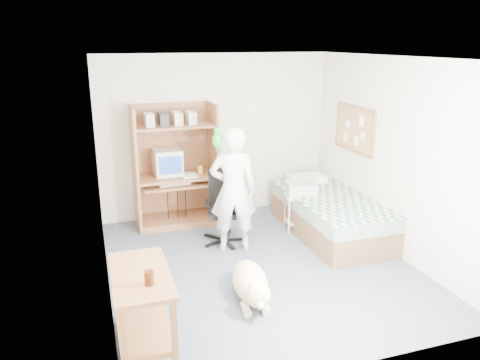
{
  "coord_description": "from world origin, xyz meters",
  "views": [
    {
      "loc": [
        -1.85,
        -4.92,
        2.69
      ],
      "look_at": [
        -0.17,
        0.25,
        1.05
      ],
      "focal_mm": 35.0,
      "sensor_mm": 36.0,
      "label": 1
    }
  ],
  "objects": [
    {
      "name": "wall_right",
      "position": [
        1.8,
        0.0,
        1.25
      ],
      "size": [
        0.02,
        4.0,
        2.5
      ],
      "primitive_type": "cube",
      "color": "beige",
      "rests_on": "floor"
    },
    {
      "name": "corkboard",
      "position": [
        1.77,
        0.9,
        1.45
      ],
      "size": [
        0.04,
        0.94,
        0.66
      ],
      "color": "#9A7045",
      "rests_on": "wall_right"
    },
    {
      "name": "office_chair",
      "position": [
        -0.21,
        0.86,
        0.36
      ],
      "size": [
        0.56,
        0.56,
        1.0
      ],
      "rotation": [
        0.0,
        0.0,
        -0.2
      ],
      "color": "black",
      "rests_on": "floor"
    },
    {
      "name": "wall_left",
      "position": [
        -1.8,
        0.0,
        1.25
      ],
      "size": [
        0.02,
        4.0,
        2.5
      ],
      "primitive_type": "cube",
      "color": "beige",
      "rests_on": "floor"
    },
    {
      "name": "parrot",
      "position": [
        -0.37,
        0.57,
        1.51
      ],
      "size": [
        0.12,
        0.21,
        0.33
      ],
      "rotation": [
        0.0,
        0.0,
        -0.2
      ],
      "color": "#1C8A14",
      "rests_on": "person"
    },
    {
      "name": "dog",
      "position": [
        -0.36,
        -0.71,
        0.19
      ],
      "size": [
        0.48,
        1.14,
        0.43
      ],
      "rotation": [
        0.0,
        0.0,
        -0.15
      ],
      "color": "beige",
      "rests_on": "floor"
    },
    {
      "name": "floor_box_b",
      "position": [
        -1.5,
        -1.38,
        0.04
      ],
      "size": [
        0.2,
        0.24,
        0.08
      ],
      "primitive_type": "cube",
      "rotation": [
        0.0,
        0.0,
        -0.09
      ],
      "color": "#AAAAA5",
      "rests_on": "floor"
    },
    {
      "name": "drink_glass",
      "position": [
        -1.5,
        -1.42,
        0.81
      ],
      "size": [
        0.08,
        0.08,
        0.12
      ],
      "primitive_type": "cylinder",
      "color": "#3F190A",
      "rests_on": "side_desk"
    },
    {
      "name": "printer_cart",
      "position": [
        0.97,
        0.89,
        0.36
      ],
      "size": [
        0.52,
        0.45,
        0.54
      ],
      "rotation": [
        0.0,
        0.0,
        -0.23
      ],
      "color": "silver",
      "rests_on": "floor"
    },
    {
      "name": "ceiling",
      "position": [
        0.0,
        0.0,
        2.5
      ],
      "size": [
        3.6,
        4.0,
        0.02
      ],
      "primitive_type": "cube",
      "color": "white",
      "rests_on": "wall_back"
    },
    {
      "name": "person",
      "position": [
        -0.17,
        0.55,
        0.83
      ],
      "size": [
        0.67,
        0.51,
        1.65
      ],
      "primitive_type": "imported",
      "rotation": [
        0.0,
        0.0,
        2.94
      ],
      "color": "white",
      "rests_on": "floor"
    },
    {
      "name": "crt_monitor",
      "position": [
        -0.81,
        1.75,
        0.96
      ],
      "size": [
        0.41,
        0.44,
        0.38
      ],
      "rotation": [
        0.0,
        0.0,
        0.03
      ],
      "color": "beige",
      "rests_on": "computer_hutch"
    },
    {
      "name": "printer",
      "position": [
        0.97,
        0.89,
        0.63
      ],
      "size": [
        0.48,
        0.41,
        0.18
      ],
      "primitive_type": "cube",
      "rotation": [
        0.0,
        0.0,
        -0.23
      ],
      "color": "#B3B3AE",
      "rests_on": "printer_cart"
    },
    {
      "name": "bed",
      "position": [
        1.3,
        0.62,
        0.29
      ],
      "size": [
        1.02,
        2.02,
        0.66
      ],
      "color": "brown",
      "rests_on": "floor"
    },
    {
      "name": "wall_back",
      "position": [
        0.0,
        2.0,
        1.25
      ],
      "size": [
        3.6,
        0.02,
        2.5
      ],
      "primitive_type": "cube",
      "color": "beige",
      "rests_on": "floor"
    },
    {
      "name": "computer_hutch",
      "position": [
        -0.7,
        1.74,
        0.82
      ],
      "size": [
        1.2,
        0.63,
        1.8
      ],
      "color": "brown",
      "rests_on": "floor"
    },
    {
      "name": "keyboard",
      "position": [
        -0.75,
        1.58,
        0.67
      ],
      "size": [
        0.46,
        0.19,
        0.03
      ],
      "primitive_type": "cube",
      "rotation": [
        0.0,
        0.0,
        0.07
      ],
      "color": "beige",
      "rests_on": "computer_hutch"
    },
    {
      "name": "pencil_cup",
      "position": [
        -0.34,
        1.65,
        0.82
      ],
      "size": [
        0.08,
        0.08,
        0.12
      ],
      "primitive_type": "cylinder",
      "color": "gold",
      "rests_on": "computer_hutch"
    },
    {
      "name": "floor",
      "position": [
        0.0,
        0.0,
        0.0
      ],
      "size": [
        4.0,
        4.0,
        0.0
      ],
      "primitive_type": "plane",
      "color": "#485262",
      "rests_on": "ground"
    },
    {
      "name": "side_desk",
      "position": [
        -1.55,
        -1.2,
        0.49
      ],
      "size": [
        0.5,
        1.0,
        0.75
      ],
      "color": "brown",
      "rests_on": "floor"
    }
  ]
}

